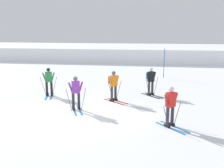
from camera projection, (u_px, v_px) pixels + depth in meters
ground_plane at (84, 113)px, 12.52m from camera, size 120.00×120.00×0.00m
far_snow_ridge at (126, 54)px, 32.59m from camera, size 80.00×6.46×1.66m
skier_black at (151, 80)px, 15.59m from camera, size 1.36×1.42×1.71m
skier_orange at (113, 84)px, 14.34m from camera, size 1.48×1.28×1.71m
skier_green at (49, 80)px, 15.49m from camera, size 0.97×1.64×1.71m
skier_red at (171, 106)px, 10.54m from camera, size 1.35×1.43×1.71m
skier_purple at (76, 92)px, 12.77m from camera, size 1.00×1.61×1.71m
trail_marker_pole at (164, 63)px, 21.27m from camera, size 0.05×0.05×2.40m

